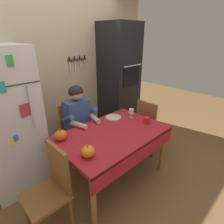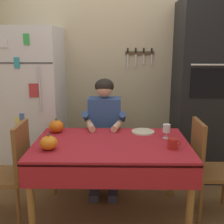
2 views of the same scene
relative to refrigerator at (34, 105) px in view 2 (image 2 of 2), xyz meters
name	(u,v)px [view 2 (image 2 of 2)]	position (x,y,z in m)	size (l,w,h in m)	color
ground_plane	(111,221)	(0.95, -0.96, -0.90)	(10.00, 10.00, 0.00)	brown
back_wall_assembly	(117,69)	(1.00, 0.39, 0.40)	(3.70, 0.13, 2.60)	#BCAD89
refrigerator	(34,105)	(0.00, 0.00, 0.00)	(0.68, 0.71, 1.80)	silver
wall_oven	(201,93)	(2.00, 0.04, 0.15)	(0.60, 0.64, 2.10)	black
dining_table	(111,152)	(0.95, -0.88, -0.24)	(1.40, 0.90, 0.74)	#9E6B33
chair_behind_person	(105,139)	(0.86, -0.09, -0.39)	(0.40, 0.40, 0.93)	#9E6B33
seated_person	(104,125)	(0.86, -0.28, -0.16)	(0.47, 0.55, 1.25)	#38384C
chair_right_side	(207,164)	(1.85, -0.81, -0.39)	(0.40, 0.40, 0.93)	brown
chair_left_side	(12,168)	(0.05, -0.92, -0.39)	(0.40, 0.40, 0.93)	brown
coffee_mug	(173,144)	(1.48, -1.00, -0.12)	(0.11, 0.09, 0.09)	#B2231E
wine_glass	(167,129)	(1.47, -0.74, -0.07)	(0.07, 0.07, 0.14)	white
pumpkin_large	(56,126)	(0.39, -0.56, -0.10)	(0.15, 0.15, 0.15)	orange
pumpkin_medium	(49,143)	(0.43, -1.04, -0.10)	(0.15, 0.15, 0.14)	orange
serving_tray	(143,132)	(1.27, -0.56, -0.15)	(0.23, 0.23, 0.02)	beige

